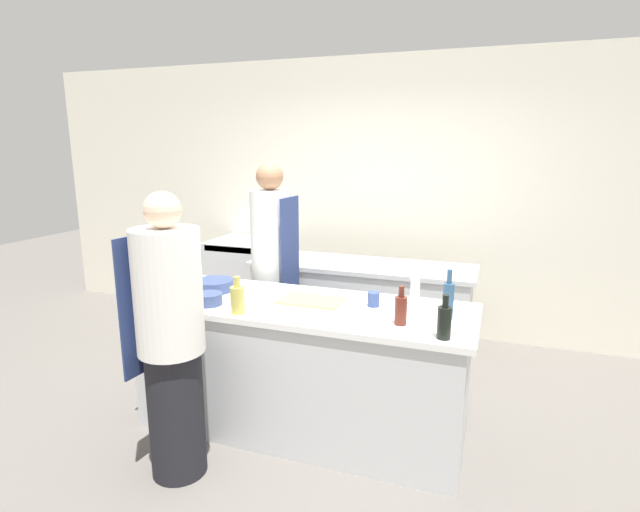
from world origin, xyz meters
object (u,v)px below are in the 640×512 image
at_px(bottle_vinegar, 444,321).
at_px(bottle_cooking_oil, 401,309).
at_px(chef_at_prep_near, 171,340).
at_px(bottle_wine, 415,291).
at_px(bowl_prep_small, 214,285).
at_px(cup, 374,299).
at_px(chef_at_stove, 272,271).
at_px(bottle_olive_oil, 448,299).
at_px(bottle_sauce, 238,299).
at_px(oven_range, 248,282).
at_px(bowl_mixing_large, 209,299).

distance_m(bottle_vinegar, bottle_cooking_oil, 0.30).
height_order(chef_at_prep_near, bottle_vinegar, chef_at_prep_near).
relative_size(bottle_wine, bowl_prep_small, 0.90).
xyz_separation_m(bottle_cooking_oil, cup, (-0.23, 0.27, -0.04)).
distance_m(chef_at_stove, bottle_olive_oil, 1.62).
bearing_deg(bottle_sauce, chef_at_stove, 103.31).
xyz_separation_m(chef_at_prep_near, chef_at_stove, (-0.02, 1.40, 0.07)).
xyz_separation_m(chef_at_prep_near, bottle_cooking_oil, (1.21, 0.54, 0.15)).
xyz_separation_m(oven_range, bottle_cooking_oil, (2.03, -1.91, 0.53)).
distance_m(oven_range, bowl_prep_small, 1.85).
distance_m(bottle_cooking_oil, bowl_prep_small, 1.42).
height_order(bottle_vinegar, bottle_sauce, bottle_vinegar).
bearing_deg(bottle_wine, bottle_olive_oil, -37.91).
bearing_deg(cup, bottle_olive_oil, -8.53).
xyz_separation_m(bottle_sauce, bowl_prep_small, (-0.40, 0.39, -0.05)).
height_order(oven_range, bottle_sauce, bottle_sauce).
distance_m(chef_at_prep_near, bottle_sauce, 0.47).
xyz_separation_m(bowl_mixing_large, bowl_prep_small, (-0.14, 0.29, 0.00)).
bearing_deg(bowl_mixing_large, bottle_vinegar, -3.01).
relative_size(bottle_sauce, bowl_mixing_large, 1.33).
relative_size(bowl_prep_small, cup, 2.87).
relative_size(bowl_mixing_large, bowl_prep_small, 0.65).
xyz_separation_m(bowl_prep_small, cup, (1.17, 0.04, 0.01)).
bearing_deg(oven_range, chef_at_prep_near, -71.63).
xyz_separation_m(bottle_olive_oil, bowl_prep_small, (-1.64, 0.03, -0.08)).
bearing_deg(bottle_sauce, cup, 29.01).
relative_size(bottle_olive_oil, bowl_mixing_large, 1.71).
distance_m(bottle_olive_oil, bottle_vinegar, 0.34).
distance_m(bottle_olive_oil, bottle_wine, 0.29).
bearing_deg(bottle_cooking_oil, bottle_wine, 86.91).
bearing_deg(chef_at_prep_near, bottle_wine, -47.15).
xyz_separation_m(chef_at_stove, bowl_prep_small, (-0.17, -0.62, 0.03)).
bearing_deg(bowl_mixing_large, bowl_prep_small, 115.14).
height_order(bottle_wine, bottle_cooking_oil, bottle_wine).
height_order(chef_at_stove, bottle_sauce, chef_at_stove).
height_order(bottle_sauce, cup, bottle_sauce).
relative_size(bottle_olive_oil, cup, 3.18).
height_order(oven_range, bowl_mixing_large, bowl_mixing_large).
bearing_deg(bowl_mixing_large, bottle_sauce, -19.25).
relative_size(chef_at_stove, bottle_sauce, 7.57).
bearing_deg(cup, chef_at_stove, 149.70).
xyz_separation_m(bottle_olive_oil, bowl_mixing_large, (-1.51, -0.26, -0.08)).
height_order(bottle_vinegar, bowl_prep_small, bottle_vinegar).
height_order(bottle_sauce, bowl_mixing_large, bottle_sauce).
bearing_deg(bottle_cooking_oil, oven_range, 136.70).
bearing_deg(chef_at_stove, bottle_wine, 71.91).
bearing_deg(bowl_mixing_large, oven_range, 111.31).
relative_size(bottle_sauce, bowl_prep_small, 0.86).
height_order(chef_at_prep_near, bowl_prep_small, chef_at_prep_near).
distance_m(oven_range, chef_at_stove, 1.39).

